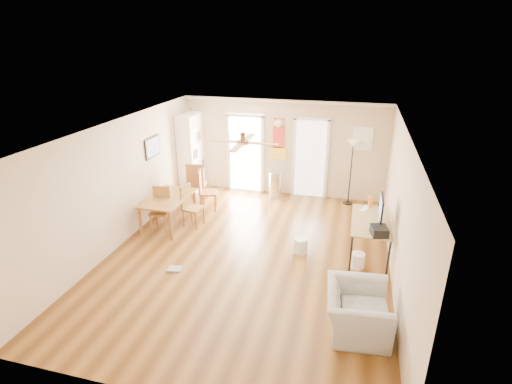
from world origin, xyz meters
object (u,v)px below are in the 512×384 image
(bookshelf, at_px, (192,153))
(torchiere_lamp, at_px, (351,173))
(dining_chair_far, at_px, (197,182))
(computer_desk, at_px, (369,238))
(dining_chair_near, at_px, (160,210))
(dining_chair_right_b, at_px, (193,206))
(wastebasket_a, at_px, (301,246))
(armchair, at_px, (357,311))
(dining_chair_right_a, at_px, (208,190))
(trash_can, at_px, (275,185))
(printer, at_px, (379,231))
(wastebasket_b, at_px, (358,261))
(dining_table, at_px, (169,211))

(bookshelf, bearing_deg, torchiere_lamp, 17.36)
(dining_chair_far, distance_m, computer_desk, 4.73)
(dining_chair_near, xyz_separation_m, dining_chair_far, (0.18, 1.73, 0.06))
(dining_chair_right_b, xyz_separation_m, computer_desk, (3.93, -0.40, -0.08))
(dining_chair_near, bearing_deg, wastebasket_a, -9.76)
(bookshelf, height_order, computer_desk, bookshelf)
(wastebasket_a, distance_m, armchair, 2.34)
(dining_chair_right_a, xyz_separation_m, dining_chair_near, (-0.65, -1.32, -0.02))
(bookshelf, distance_m, wastebasket_a, 4.55)
(dining_chair_right_a, distance_m, trash_can, 1.92)
(printer, relative_size, armchair, 0.30)
(dining_chair_near, xyz_separation_m, trash_can, (2.11, 2.56, -0.14))
(dining_chair_right_a, relative_size, computer_desk, 0.69)
(trash_can, xyz_separation_m, computer_desk, (2.46, -2.57, 0.04))
(dining_chair_far, xyz_separation_m, wastebasket_b, (4.20, -2.24, -0.40))
(dining_chair_right_a, xyz_separation_m, trash_can, (1.47, 1.23, -0.16))
(bookshelf, bearing_deg, dining_chair_right_b, -50.54)
(dining_chair_right_b, height_order, dining_chair_near, dining_chair_near)
(computer_desk, bearing_deg, wastebasket_b, -111.34)
(wastebasket_b, bearing_deg, trash_can, 126.59)
(printer, bearing_deg, wastebasket_a, 152.85)
(torchiere_lamp, bearing_deg, wastebasket_a, -106.46)
(printer, xyz_separation_m, wastebasket_b, (-0.31, 0.10, -0.73))
(torchiere_lamp, bearing_deg, armchair, -86.30)
(dining_chair_right_b, relative_size, wastebasket_b, 3.23)
(trash_can, height_order, armchair, trash_can)
(trash_can, bearing_deg, armchair, -64.68)
(dining_table, bearing_deg, dining_chair_right_b, 13.85)
(wastebasket_a, bearing_deg, trash_can, 112.07)
(trash_can, xyz_separation_m, wastebasket_b, (2.27, -3.06, -0.20))
(dining_chair_right_b, relative_size, wastebasket_a, 2.96)
(computer_desk, distance_m, wastebasket_b, 0.58)
(computer_desk, bearing_deg, dining_table, 176.66)
(dining_chair_right_b, height_order, armchair, dining_chair_right_b)
(bookshelf, height_order, wastebasket_b, bookshelf)
(dining_table, bearing_deg, wastebasket_b, -9.87)
(bookshelf, xyz_separation_m, dining_table, (0.36, -2.26, -0.74))
(printer, distance_m, wastebasket_b, 0.80)
(dining_chair_right_a, height_order, wastebasket_b, dining_chair_right_a)
(bookshelf, bearing_deg, dining_chair_right_a, -36.09)
(bookshelf, distance_m, dining_table, 2.41)
(dining_chair_right_a, height_order, trash_can, dining_chair_right_a)
(bookshelf, xyz_separation_m, wastebasket_a, (3.51, -2.74, -0.93))
(dining_table, xyz_separation_m, dining_chair_right_a, (0.55, 1.08, 0.16))
(dining_chair_far, bearing_deg, dining_chair_right_a, 126.59)
(dining_chair_near, distance_m, wastebasket_b, 4.43)
(computer_desk, bearing_deg, torchiere_lamp, 100.71)
(dining_chair_right_b, bearing_deg, dining_chair_near, 129.35)
(computer_desk, height_order, wastebasket_a, computer_desk)
(wastebasket_a, bearing_deg, dining_table, 171.33)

